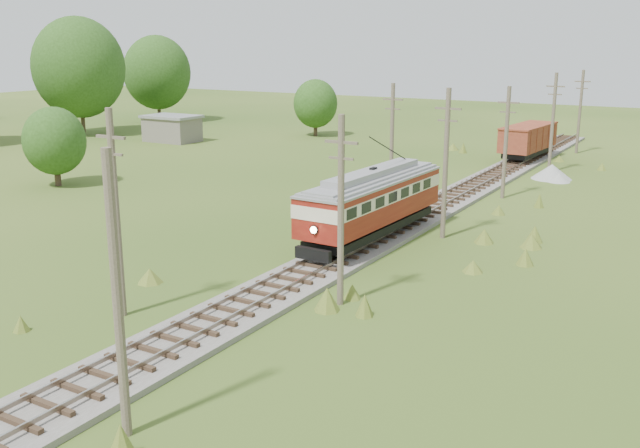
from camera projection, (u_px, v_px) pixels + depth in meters
The scene contains 17 objects.
railbed_main at pixel (414, 218), 47.34m from camera, with size 3.60×96.00×0.57m.
streetcar at pixel (373, 198), 41.56m from camera, with size 3.39×12.84×5.83m.
gondola at pixel (528, 139), 70.32m from camera, with size 3.61×9.32×3.03m.
gravel_pile at pixel (553, 173), 61.34m from camera, with size 3.56×3.78×1.30m.
utility_pole_r_1 at pixel (117, 299), 20.59m from camera, with size 0.30×0.30×8.80m.
utility_pole_r_2 at pixel (341, 210), 31.32m from camera, with size 1.60×0.30×8.60m.
utility_pole_r_3 at pixel (446, 163), 42.15m from camera, with size 1.60×0.30×9.00m.
utility_pole_r_4 at pixel (506, 142), 53.16m from camera, with size 1.60×0.30×8.40m.
utility_pole_r_5 at pixel (553, 122), 63.74m from camera, with size 1.60×0.30×8.90m.
utility_pole_r_6 at pixel (580, 111), 74.69m from camera, with size 1.60×0.30×8.70m.
utility_pole_l_a at pixel (116, 212), 29.97m from camera, with size 1.60×0.30×9.00m.
utility_pole_l_b at pixel (392, 139), 53.50m from camera, with size 1.60×0.30×8.60m.
tree_left_4 at pixel (79, 68), 88.58m from camera, with size 11.34×11.34×14.61m.
tree_left_5 at pixel (157, 73), 103.21m from camera, with size 9.66×9.66×12.44m.
tree_mid_a at pixel (315, 104), 88.52m from camera, with size 5.46×5.46×7.03m.
tree_mid_c at pixel (54, 141), 57.91m from camera, with size 5.04×5.04×6.49m.
shed at pixel (172, 128), 84.21m from camera, with size 6.40×4.40×3.10m.
Camera 1 is at (18.03, -8.71, 11.64)m, focal length 40.00 mm.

